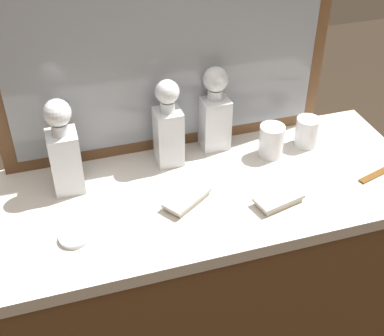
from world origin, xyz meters
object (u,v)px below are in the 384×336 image
(crystal_decanter_rear, at_px, (65,155))
(tortoiseshell_comb, at_px, (376,174))
(crystal_decanter_far_right, at_px, (215,116))
(crystal_tumbler_center, at_px, (271,142))
(silver_brush_far_right, at_px, (279,200))
(silver_brush_right, at_px, (187,199))
(crystal_decanter_center, at_px, (168,131))
(crystal_tumbler_right, at_px, (307,133))
(porcelain_dish, at_px, (75,237))

(crystal_decanter_rear, relative_size, tortoiseshell_comb, 2.18)
(crystal_decanter_far_right, relative_size, crystal_tumbler_center, 2.64)
(crystal_decanter_rear, bearing_deg, silver_brush_far_right, -23.73)
(tortoiseshell_comb, bearing_deg, silver_brush_right, 175.40)
(tortoiseshell_comb, bearing_deg, crystal_tumbler_center, 143.60)
(crystal_decanter_center, xyz_separation_m, crystal_tumbler_center, (0.30, -0.06, -0.06))
(crystal_tumbler_right, height_order, crystal_tumbler_center, crystal_tumbler_center)
(crystal_decanter_rear, bearing_deg, crystal_decanter_center, 7.89)
(silver_brush_far_right, bearing_deg, tortoiseshell_comb, 5.45)
(crystal_decanter_center, bearing_deg, tortoiseshell_comb, -23.71)
(crystal_decanter_far_right, height_order, crystal_tumbler_right, crystal_decanter_far_right)
(silver_brush_right, bearing_deg, crystal_tumbler_center, 24.70)
(crystal_tumbler_center, bearing_deg, crystal_decanter_center, 169.21)
(crystal_decanter_far_right, relative_size, silver_brush_right, 1.77)
(crystal_decanter_far_right, height_order, crystal_decanter_center, crystal_decanter_center)
(crystal_decanter_rear, bearing_deg, crystal_decanter_far_right, 10.41)
(porcelain_dish, bearing_deg, crystal_decanter_rear, 86.31)
(crystal_decanter_far_right, distance_m, silver_brush_right, 0.30)
(crystal_decanter_far_right, height_order, porcelain_dish, crystal_decanter_far_right)
(crystal_decanter_center, relative_size, crystal_tumbler_center, 2.67)
(crystal_decanter_rear, bearing_deg, silver_brush_right, -28.06)
(crystal_tumbler_center, height_order, tortoiseshell_comb, crystal_tumbler_center)
(porcelain_dish, bearing_deg, tortoiseshell_comb, 0.43)
(crystal_decanter_rear, relative_size, silver_brush_right, 1.87)
(crystal_tumbler_right, bearing_deg, crystal_tumbler_center, -171.96)
(crystal_decanter_center, relative_size, silver_brush_right, 1.79)
(crystal_decanter_far_right, height_order, crystal_decanter_rear, crystal_decanter_rear)
(crystal_decanter_far_right, bearing_deg, silver_brush_right, -123.54)
(crystal_decanter_far_right, xyz_separation_m, crystal_tumbler_center, (0.15, -0.10, -0.06))
(silver_brush_right, distance_m, silver_brush_far_right, 0.24)
(crystal_decanter_center, height_order, crystal_tumbler_center, crystal_decanter_center)
(crystal_decanter_far_right, relative_size, crystal_decanter_rear, 0.95)
(crystal_decanter_rear, xyz_separation_m, crystal_tumbler_center, (0.59, -0.02, -0.07))
(tortoiseshell_comb, bearing_deg, crystal_decanter_rear, 166.68)
(crystal_decanter_far_right, distance_m, crystal_decanter_rear, 0.46)
(crystal_decanter_rear, xyz_separation_m, silver_brush_far_right, (0.52, -0.23, -0.10))
(crystal_tumbler_center, relative_size, porcelain_dish, 1.29)
(crystal_tumbler_right, relative_size, silver_brush_right, 0.62)
(crystal_tumbler_center, height_order, porcelain_dish, crystal_tumbler_center)
(crystal_decanter_far_right, bearing_deg, crystal_tumbler_center, -34.07)
(silver_brush_right, xyz_separation_m, tortoiseshell_comb, (0.55, -0.04, -0.01))
(crystal_decanter_center, distance_m, silver_brush_far_right, 0.37)
(crystal_decanter_far_right, relative_size, porcelain_dish, 3.41)
(porcelain_dish, bearing_deg, silver_brush_right, 9.48)
(crystal_decanter_center, relative_size, tortoiseshell_comb, 2.09)
(crystal_decanter_far_right, xyz_separation_m, tortoiseshell_comb, (0.40, -0.28, -0.10))
(tortoiseshell_comb, bearing_deg, crystal_decanter_center, 156.29)
(crystal_decanter_far_right, xyz_separation_m, crystal_tumbler_right, (0.27, -0.08, -0.06))
(crystal_tumbler_right, bearing_deg, porcelain_dish, -164.17)
(silver_brush_right, height_order, porcelain_dish, silver_brush_right)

